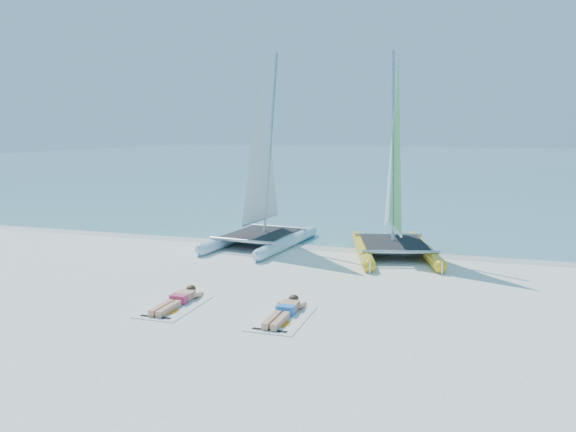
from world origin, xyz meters
name	(u,v)px	position (x,y,z in m)	size (l,w,h in m)	color
ground	(297,293)	(0.00, 0.00, 0.00)	(140.00, 140.00, 0.00)	white
sea	(439,160)	(0.00, 63.00, 0.01)	(140.00, 115.00, 0.01)	#68AEAB
wet_sand_strip	(345,247)	(0.00, 5.50, 0.00)	(140.00, 1.40, 0.01)	silver
catamaran_blue	(262,186)	(-2.76, 5.08, 1.99)	(2.79, 5.08, 6.65)	#ADD1E3
catamaran_yellow	(393,188)	(1.53, 5.28, 2.05)	(3.46, 5.25, 6.52)	yellow
towel_a	(174,307)	(-2.24, -1.82, 0.01)	(1.00, 1.85, 0.02)	silver
sunbather_a	(178,299)	(-2.24, -1.63, 0.12)	(0.37, 1.73, 0.26)	tan
towel_b	(282,318)	(0.25, -1.82, 0.01)	(1.00, 1.85, 0.02)	silver
sunbather_b	(285,310)	(0.25, -1.63, 0.12)	(0.37, 1.73, 0.26)	tan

